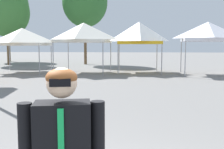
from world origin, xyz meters
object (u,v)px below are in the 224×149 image
(canopy_tent_left_of_center, at_px, (22,37))
(canopy_tent_behind_right, at_px, (84,33))
(tree_behind_tents_right, at_px, (7,6))
(tree_behind_tents_left, at_px, (7,12))
(tree_behind_tents_center, at_px, (85,2))
(canopy_tent_right_of_center, at_px, (208,32))
(canopy_tent_behind_left, at_px, (139,33))

(canopy_tent_left_of_center, height_order, canopy_tent_behind_right, canopy_tent_behind_right)
(tree_behind_tents_right, height_order, tree_behind_tents_left, tree_behind_tents_right)
(tree_behind_tents_center, bearing_deg, canopy_tent_left_of_center, -108.32)
(canopy_tent_behind_right, height_order, canopy_tent_right_of_center, canopy_tent_behind_right)
(canopy_tent_behind_right, height_order, tree_behind_tents_left, tree_behind_tents_left)
(canopy_tent_behind_left, bearing_deg, canopy_tent_right_of_center, -14.56)
(tree_behind_tents_center, distance_m, tree_behind_tents_left, 7.58)
(canopy_tent_right_of_center, distance_m, tree_behind_tents_left, 18.86)
(tree_behind_tents_center, xyz_separation_m, tree_behind_tents_right, (-9.96, 4.12, 0.29))
(canopy_tent_behind_left, xyz_separation_m, canopy_tent_right_of_center, (4.41, -1.15, 0.02))
(canopy_tent_behind_right, relative_size, tree_behind_tents_right, 0.40)
(canopy_tent_right_of_center, xyz_separation_m, tree_behind_tents_right, (-19.70, 13.09, 3.61))
(tree_behind_tents_center, bearing_deg, tree_behind_tents_right, 157.54)
(canopy_tent_left_of_center, xyz_separation_m, tree_behind_tents_left, (-4.54, 7.16, 2.57))
(canopy_tent_left_of_center, bearing_deg, canopy_tent_right_of_center, -1.86)
(canopy_tent_behind_right, height_order, canopy_tent_behind_left, canopy_tent_behind_left)
(tree_behind_tents_right, bearing_deg, tree_behind_tents_left, -64.91)
(canopy_tent_left_of_center, distance_m, canopy_tent_right_of_center, 12.59)
(canopy_tent_behind_right, bearing_deg, tree_behind_tents_right, 132.18)
(canopy_tent_behind_right, distance_m, canopy_tent_right_of_center, 8.21)
(canopy_tent_behind_left, relative_size, tree_behind_tents_center, 0.41)
(tree_behind_tents_center, bearing_deg, canopy_tent_behind_left, -55.75)
(canopy_tent_behind_right, bearing_deg, tree_behind_tents_center, 100.19)
(canopy_tent_right_of_center, relative_size, tree_behind_tents_right, 0.38)
(canopy_tent_behind_left, bearing_deg, canopy_tent_behind_right, -168.83)
(canopy_tent_behind_right, bearing_deg, canopy_tent_behind_left, 11.17)
(tree_behind_tents_right, relative_size, tree_behind_tents_left, 1.22)
(tree_behind_tents_right, bearing_deg, canopy_tent_behind_right, -47.82)
(canopy_tent_right_of_center, bearing_deg, tree_behind_tents_center, 137.35)
(tree_behind_tents_right, distance_m, tree_behind_tents_left, 6.24)
(canopy_tent_behind_left, relative_size, canopy_tent_right_of_center, 1.04)
(canopy_tent_behind_right, height_order, tree_behind_tents_center, tree_behind_tents_center)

